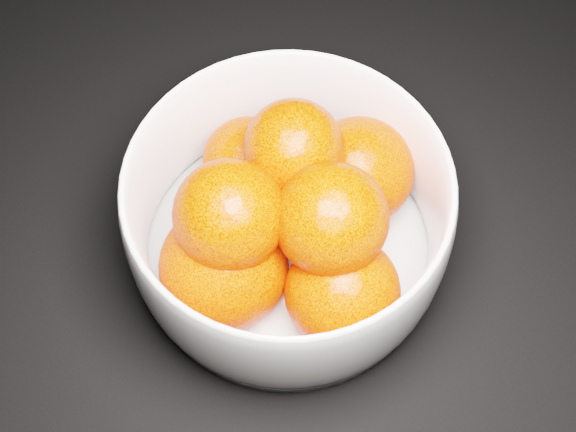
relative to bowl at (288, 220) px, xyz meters
The scene contains 2 objects.
bowl is the anchor object (origin of this frame).
orange_pile 0.01m from the bowl, 49.62° to the right, with size 0.19×0.21×0.14m.
Camera 1 is at (-0.10, -0.11, 0.58)m, focal length 50.00 mm.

